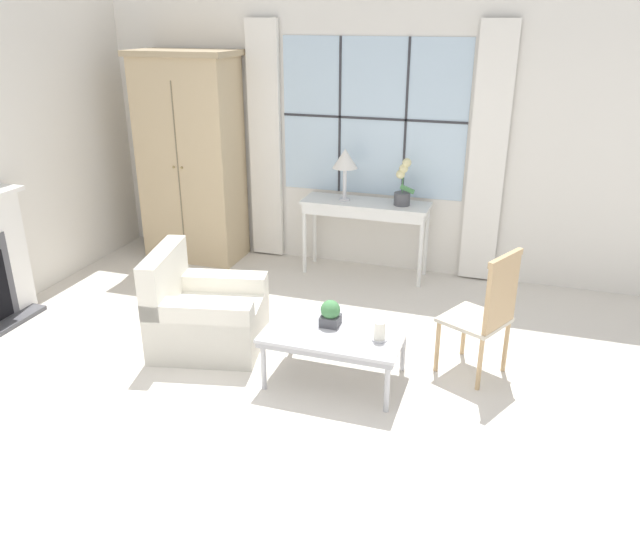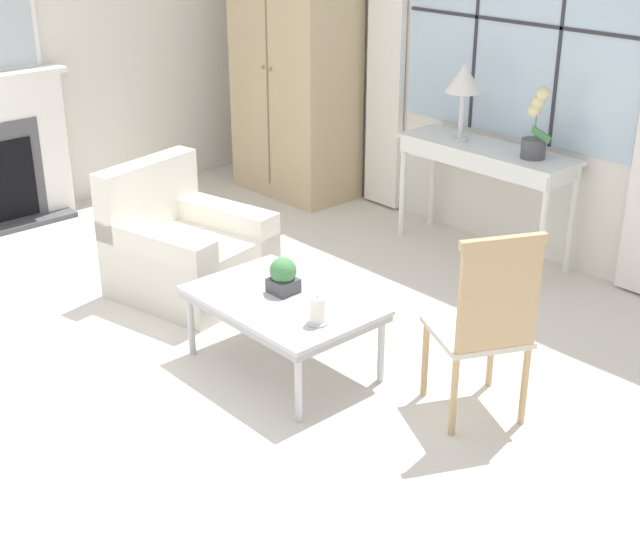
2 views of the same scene
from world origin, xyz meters
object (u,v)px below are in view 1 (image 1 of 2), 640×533
table_lamp (345,160)px  armchair_upholstered (205,316)px  side_chair_wooden (488,309)px  coffee_table (335,334)px  potted_orchid (403,187)px  potted_plant_small (330,313)px  console_table (366,210)px  armoire (191,158)px  pillar_candle (380,332)px

table_lamp → armchair_upholstered: 2.28m
side_chair_wooden → coffee_table: size_ratio=1.00×
potted_orchid → potted_plant_small: (-0.12, -2.10, -0.46)m
table_lamp → coffee_table: 2.35m
side_chair_wooden → potted_plant_small: side_chair_wooden is taller
console_table → armoire: bearing=-177.9°
pillar_candle → armchair_upholstered: bearing=171.4°
armoire → armchair_upholstered: bearing=-59.9°
console_table → armchair_upholstered: armchair_upholstered is taller
potted_orchid → potted_plant_small: size_ratio=2.38×
side_chair_wooden → pillar_candle: bearing=-147.3°
coffee_table → potted_plant_small: potted_plant_small is taller
armoire → console_table: armoire is taller
armchair_upholstered → coffee_table: armchair_upholstered is taller
side_chair_wooden → armoire: bearing=153.7°
armoire → potted_plant_small: 3.09m
armchair_upholstered → potted_plant_small: (1.15, -0.12, 0.26)m
table_lamp → coffee_table: bearing=-75.6°
console_table → potted_plant_small: 2.12m
armchair_upholstered → console_table: bearing=65.8°
table_lamp → console_table: bearing=6.0°
console_table → side_chair_wooden: bearing=-51.4°
armoire → side_chair_wooden: size_ratio=2.21×
console_table → coffee_table: bearing=-81.6°
coffee_table → potted_orchid: bearing=88.3°
armoire → potted_orchid: bearing=1.9°
potted_plant_small → pillar_candle: bearing=-15.6°
table_lamp → pillar_candle: (0.90, -2.19, -0.74)m
console_table → pillar_candle: 2.32m
armchair_upholstered → potted_plant_small: size_ratio=5.02×
console_table → pillar_candle: console_table is taller
armchair_upholstered → pillar_candle: 1.59m
potted_orchid → coffee_table: (-0.06, -2.15, -0.61)m
armoire → table_lamp: bearing=1.6°
armoire → side_chair_wooden: armoire is taller
side_chair_wooden → pillar_candle: 0.86m
console_table → potted_orchid: 0.47m
console_table → table_lamp: 0.57m
console_table → potted_plant_small: bearing=-82.9°
console_table → potted_orchid: size_ratio=2.75×
coffee_table → potted_plant_small: size_ratio=5.07×
coffee_table → table_lamp: bearing=104.4°
armchair_upholstered → side_chair_wooden: size_ratio=0.99×
armoire → coffee_table: bearing=-42.0°
potted_plant_small → side_chair_wooden: bearing=17.1°
table_lamp → potted_orchid: 0.66m
potted_orchid → potted_plant_small: potted_orchid is taller
table_lamp → pillar_candle: 2.48m
potted_plant_small → table_lamp: bearing=103.2°
console_table → potted_plant_small: console_table is taller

